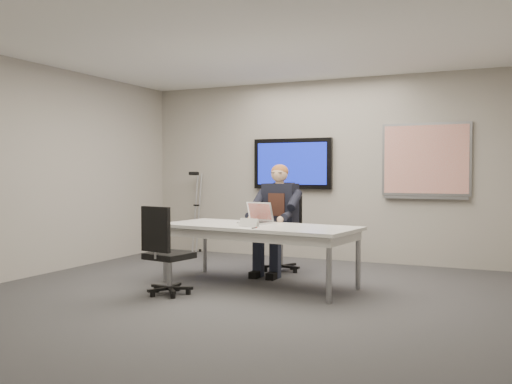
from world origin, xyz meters
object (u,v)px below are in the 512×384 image
at_px(office_chair_near, 167,267).
at_px(seated_person, 275,230).
at_px(laptop, 257,218).
at_px(office_chair_far, 282,248).
at_px(conference_table, 259,232).

relative_size(office_chair_near, seated_person, 0.67).
bearing_deg(laptop, office_chair_near, -106.35).
xyz_separation_m(office_chair_far, office_chair_near, (-0.58, -1.98, -0.01)).
distance_m(office_chair_near, seated_person, 1.83).
xyz_separation_m(office_chair_near, laptop, (0.57, 1.16, 0.48)).
xyz_separation_m(conference_table, office_chair_near, (-0.70, -0.92, -0.34)).
relative_size(conference_table, laptop, 6.14).
xyz_separation_m(conference_table, laptop, (-0.14, 0.25, 0.15)).
bearing_deg(office_chair_near, laptop, -105.54).
height_order(seated_person, laptop, seated_person).
bearing_deg(laptop, conference_table, -51.43).
bearing_deg(laptop, office_chair_far, 98.54).
distance_m(office_chair_far, laptop, 0.94).
bearing_deg(office_chair_near, conference_table, -117.05).
relative_size(office_chair_near, laptop, 2.48).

